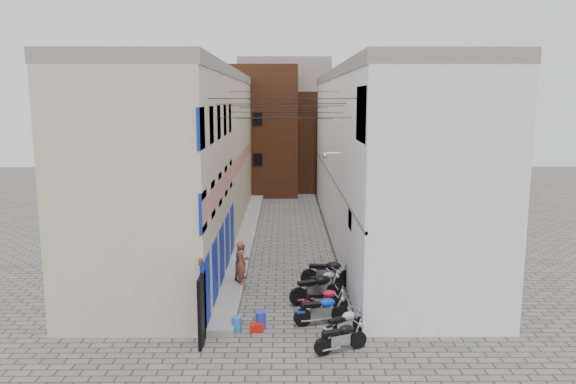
{
  "coord_description": "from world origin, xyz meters",
  "views": [
    {
      "loc": [
        0.03,
        -16.8,
        7.51
      ],
      "look_at": [
        0.18,
        10.15,
        3.0
      ],
      "focal_mm": 35.0,
      "sensor_mm": 36.0,
      "label": 1
    }
  ],
  "objects_px": {
    "motorcycle_c": "(322,309)",
    "motorcycle_f": "(324,281)",
    "person_a": "(241,263)",
    "motorcycle_a": "(341,336)",
    "motorcycle_d": "(324,299)",
    "person_b": "(242,261)",
    "motorcycle_b": "(344,323)",
    "water_jug_near": "(236,324)",
    "motorcycle_g": "(328,271)",
    "red_crate": "(256,327)",
    "motorcycle_e": "(317,287)",
    "water_jug_far": "(261,320)"
  },
  "relations": [
    {
      "from": "motorcycle_b",
      "to": "water_jug_near",
      "type": "xyz_separation_m",
      "value": [
        -3.45,
        0.51,
        -0.26
      ]
    },
    {
      "from": "motorcycle_a",
      "to": "motorcycle_b",
      "type": "height_order",
      "value": "motorcycle_b"
    },
    {
      "from": "motorcycle_a",
      "to": "red_crate",
      "type": "height_order",
      "value": "motorcycle_a"
    },
    {
      "from": "motorcycle_c",
      "to": "water_jug_far",
      "type": "relative_size",
      "value": 3.43
    },
    {
      "from": "motorcycle_c",
      "to": "motorcycle_f",
      "type": "bearing_deg",
      "value": 161.74
    },
    {
      "from": "motorcycle_c",
      "to": "motorcycle_e",
      "type": "distance_m",
      "value": 2.03
    },
    {
      "from": "motorcycle_b",
      "to": "person_a",
      "type": "distance_m",
      "value": 5.84
    },
    {
      "from": "motorcycle_d",
      "to": "motorcycle_g",
      "type": "xyz_separation_m",
      "value": [
        0.34,
        2.82,
        0.13
      ]
    },
    {
      "from": "motorcycle_c",
      "to": "red_crate",
      "type": "xyz_separation_m",
      "value": [
        -2.16,
        -0.54,
        -0.42
      ]
    },
    {
      "from": "motorcycle_f",
      "to": "person_a",
      "type": "relative_size",
      "value": 1.01
    },
    {
      "from": "motorcycle_b",
      "to": "motorcycle_c",
      "type": "height_order",
      "value": "motorcycle_c"
    },
    {
      "from": "motorcycle_a",
      "to": "person_a",
      "type": "height_order",
      "value": "person_a"
    },
    {
      "from": "motorcycle_g",
      "to": "water_jug_near",
      "type": "bearing_deg",
      "value": -30.0
    },
    {
      "from": "motorcycle_e",
      "to": "red_crate",
      "type": "relative_size",
      "value": 4.99
    },
    {
      "from": "person_a",
      "to": "water_jug_near",
      "type": "distance_m",
      "value": 4.14
    },
    {
      "from": "motorcycle_c",
      "to": "motorcycle_f",
      "type": "height_order",
      "value": "motorcycle_c"
    },
    {
      "from": "motorcycle_e",
      "to": "person_a",
      "type": "bearing_deg",
      "value": -138.35
    },
    {
      "from": "water_jug_near",
      "to": "motorcycle_d",
      "type": "bearing_deg",
      "value": 28.6
    },
    {
      "from": "motorcycle_e",
      "to": "person_a",
      "type": "distance_m",
      "value": 3.31
    },
    {
      "from": "water_jug_far",
      "to": "red_crate",
      "type": "bearing_deg",
      "value": -114.28
    },
    {
      "from": "motorcycle_c",
      "to": "motorcycle_e",
      "type": "bearing_deg",
      "value": 168.58
    },
    {
      "from": "person_a",
      "to": "water_jug_near",
      "type": "height_order",
      "value": "person_a"
    },
    {
      "from": "motorcycle_a",
      "to": "person_a",
      "type": "bearing_deg",
      "value": -171.58
    },
    {
      "from": "motorcycle_b",
      "to": "water_jug_far",
      "type": "xyz_separation_m",
      "value": [
        -2.67,
        0.79,
        -0.23
      ]
    },
    {
      "from": "motorcycle_g",
      "to": "person_a",
      "type": "height_order",
      "value": "person_a"
    },
    {
      "from": "person_b",
      "to": "water_jug_near",
      "type": "bearing_deg",
      "value": -134.05
    },
    {
      "from": "motorcycle_d",
      "to": "water_jug_far",
      "type": "height_order",
      "value": "motorcycle_d"
    },
    {
      "from": "water_jug_near",
      "to": "motorcycle_f",
      "type": "bearing_deg",
      "value": 49.37
    },
    {
      "from": "motorcycle_d",
      "to": "person_b",
      "type": "bearing_deg",
      "value": -142.11
    },
    {
      "from": "motorcycle_c",
      "to": "person_b",
      "type": "relative_size",
      "value": 1.29
    },
    {
      "from": "motorcycle_b",
      "to": "person_b",
      "type": "bearing_deg",
      "value": 179.47
    },
    {
      "from": "motorcycle_b",
      "to": "red_crate",
      "type": "height_order",
      "value": "motorcycle_b"
    },
    {
      "from": "water_jug_far",
      "to": "motorcycle_g",
      "type": "bearing_deg",
      "value": 58.73
    },
    {
      "from": "water_jug_near",
      "to": "motorcycle_e",
      "type": "bearing_deg",
      "value": 42.84
    },
    {
      "from": "motorcycle_e",
      "to": "person_b",
      "type": "distance_m",
      "value": 3.58
    },
    {
      "from": "motorcycle_d",
      "to": "motorcycle_g",
      "type": "bearing_deg",
      "value": 164.89
    },
    {
      "from": "motorcycle_a",
      "to": "motorcycle_g",
      "type": "distance_m",
      "value": 5.96
    },
    {
      "from": "motorcycle_b",
      "to": "red_crate",
      "type": "bearing_deg",
      "value": -136.03
    },
    {
      "from": "motorcycle_c",
      "to": "person_a",
      "type": "relative_size",
      "value": 1.11
    },
    {
      "from": "motorcycle_a",
      "to": "person_b",
      "type": "height_order",
      "value": "person_b"
    },
    {
      "from": "motorcycle_a",
      "to": "motorcycle_e",
      "type": "bearing_deg",
      "value": 163.75
    },
    {
      "from": "motorcycle_e",
      "to": "red_crate",
      "type": "height_order",
      "value": "motorcycle_e"
    },
    {
      "from": "motorcycle_d",
      "to": "person_b",
      "type": "relative_size",
      "value": 1.17
    },
    {
      "from": "person_a",
      "to": "water_jug_far",
      "type": "distance_m",
      "value": 3.97
    },
    {
      "from": "water_jug_far",
      "to": "red_crate",
      "type": "distance_m",
      "value": 0.33
    },
    {
      "from": "motorcycle_d",
      "to": "person_a",
      "type": "distance_m",
      "value": 4.0
    },
    {
      "from": "water_jug_near",
      "to": "motorcycle_a",
      "type": "bearing_deg",
      "value": -25.14
    },
    {
      "from": "water_jug_near",
      "to": "motorcycle_g",
      "type": "bearing_deg",
      "value": 53.33
    },
    {
      "from": "motorcycle_a",
      "to": "person_b",
      "type": "distance_m",
      "value": 7.03
    },
    {
      "from": "motorcycle_c",
      "to": "water_jug_far",
      "type": "height_order",
      "value": "motorcycle_c"
    }
  ]
}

